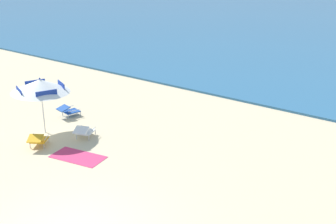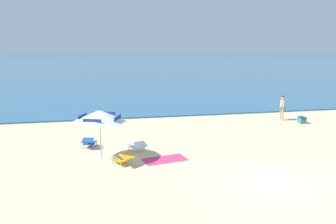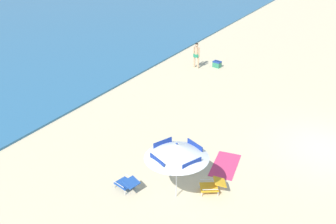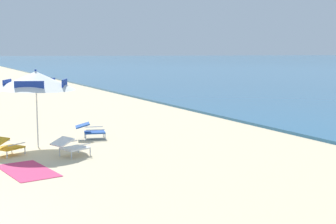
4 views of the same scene
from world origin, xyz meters
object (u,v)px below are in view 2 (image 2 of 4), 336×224
at_px(beach_umbrella_striped_main, 100,116).
at_px(cooler_box, 302,120).
at_px(lounge_chair_facing_sea, 138,146).
at_px(lounge_chair_under_umbrella, 89,142).
at_px(beach_towel, 165,159).
at_px(person_standing_near_shore, 282,106).
at_px(lounge_chair_beside_umbrella, 124,158).

height_order(beach_umbrella_striped_main, cooler_box, beach_umbrella_striped_main).
xyz_separation_m(beach_umbrella_striped_main, lounge_chair_facing_sea, (1.60, 0.51, -1.56)).
bearing_deg(lounge_chair_under_umbrella, lounge_chair_facing_sea, -27.73).
bearing_deg(lounge_chair_facing_sea, beach_towel, -50.97).
bearing_deg(beach_towel, lounge_chair_facing_sea, 129.03).
height_order(person_standing_near_shore, beach_towel, person_standing_near_shore).
height_order(lounge_chair_under_umbrella, beach_towel, lounge_chair_under_umbrella).
distance_m(lounge_chair_under_umbrella, person_standing_near_shore, 12.66).
bearing_deg(lounge_chair_beside_umbrella, lounge_chair_facing_sea, 63.11).
bearing_deg(lounge_chair_facing_sea, person_standing_near_shore, 25.23).
height_order(beach_umbrella_striped_main, lounge_chair_facing_sea, beach_umbrella_striped_main).
distance_m(lounge_chair_facing_sea, beach_towel, 1.57).
distance_m(lounge_chair_beside_umbrella, person_standing_near_shore, 12.38).
height_order(lounge_chair_under_umbrella, cooler_box, lounge_chair_under_umbrella).
bearing_deg(beach_umbrella_striped_main, lounge_chair_facing_sea, 17.64).
bearing_deg(lounge_chair_facing_sea, cooler_box, 18.58).
bearing_deg(lounge_chair_beside_umbrella, cooler_box, 23.86).
relative_size(lounge_chair_beside_umbrella, person_standing_near_shore, 0.63).
height_order(lounge_chair_beside_umbrella, beach_towel, lounge_chair_beside_umbrella).
relative_size(beach_umbrella_striped_main, lounge_chair_facing_sea, 2.97).
distance_m(lounge_chair_under_umbrella, beach_towel, 3.92).
xyz_separation_m(lounge_chair_facing_sea, cooler_box, (10.73, 3.61, -0.07)).
distance_m(lounge_chair_under_umbrella, cooler_box, 13.12).
xyz_separation_m(lounge_chair_under_umbrella, lounge_chair_facing_sea, (2.16, -1.14, -0.00)).
bearing_deg(beach_umbrella_striped_main, lounge_chair_beside_umbrella, -48.12).
distance_m(lounge_chair_under_umbrella, lounge_chair_facing_sea, 2.44).
relative_size(lounge_chair_facing_sea, cooler_box, 1.85).
bearing_deg(lounge_chair_under_umbrella, beach_umbrella_striped_main, -71.22).
xyz_separation_m(beach_umbrella_striped_main, lounge_chair_under_umbrella, (-0.56, 1.65, -1.55)).
distance_m(person_standing_near_shore, cooler_box, 1.52).
height_order(lounge_chair_beside_umbrella, cooler_box, lounge_chair_beside_umbrella).
distance_m(beach_umbrella_striped_main, beach_towel, 3.23).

